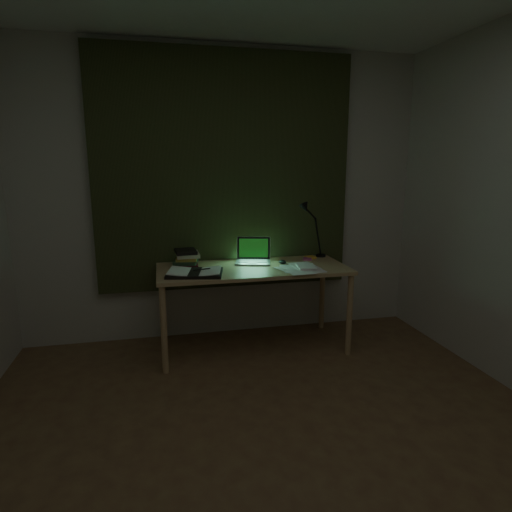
{
  "coord_description": "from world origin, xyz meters",
  "views": [
    {
      "loc": [
        -0.57,
        -1.73,
        1.52
      ],
      "look_at": [
        0.16,
        1.46,
        0.82
      ],
      "focal_mm": 30.0,
      "sensor_mm": 36.0,
      "label": 1
    }
  ],
  "objects_px": {
    "laptop": "(253,251)",
    "book_stack": "(187,258)",
    "desk": "(253,308)",
    "desk_lamp": "(321,230)",
    "loose_papers": "(300,267)",
    "open_textbook": "(195,272)"
  },
  "relations": [
    {
      "from": "laptop",
      "to": "book_stack",
      "type": "bearing_deg",
      "value": -166.66
    },
    {
      "from": "desk",
      "to": "book_stack",
      "type": "xyz_separation_m",
      "value": [
        -0.52,
        0.15,
        0.42
      ]
    },
    {
      "from": "book_stack",
      "to": "desk_lamp",
      "type": "height_order",
      "value": "desk_lamp"
    },
    {
      "from": "laptop",
      "to": "loose_papers",
      "type": "relative_size",
      "value": 0.99
    },
    {
      "from": "desk",
      "to": "book_stack",
      "type": "distance_m",
      "value": 0.69
    },
    {
      "from": "laptop",
      "to": "open_textbook",
      "type": "distance_m",
      "value": 0.59
    },
    {
      "from": "desk_lamp",
      "to": "laptop",
      "type": "bearing_deg",
      "value": -177.77
    },
    {
      "from": "loose_papers",
      "to": "desk_lamp",
      "type": "height_order",
      "value": "desk_lamp"
    },
    {
      "from": "open_textbook",
      "to": "book_stack",
      "type": "height_order",
      "value": "book_stack"
    },
    {
      "from": "loose_papers",
      "to": "desk",
      "type": "bearing_deg",
      "value": 162.6
    },
    {
      "from": "desk",
      "to": "laptop",
      "type": "height_order",
      "value": "laptop"
    },
    {
      "from": "laptop",
      "to": "desk",
      "type": "bearing_deg",
      "value": -87.65
    },
    {
      "from": "laptop",
      "to": "book_stack",
      "type": "relative_size",
      "value": 1.5
    },
    {
      "from": "open_textbook",
      "to": "desk_lamp",
      "type": "height_order",
      "value": "desk_lamp"
    },
    {
      "from": "laptop",
      "to": "open_textbook",
      "type": "bearing_deg",
      "value": -136.49
    },
    {
      "from": "desk",
      "to": "open_textbook",
      "type": "distance_m",
      "value": 0.62
    },
    {
      "from": "book_stack",
      "to": "open_textbook",
      "type": "bearing_deg",
      "value": -82.2
    },
    {
      "from": "open_textbook",
      "to": "loose_papers",
      "type": "relative_size",
      "value": 1.24
    },
    {
      "from": "open_textbook",
      "to": "desk_lamp",
      "type": "relative_size",
      "value": 0.84
    },
    {
      "from": "book_stack",
      "to": "loose_papers",
      "type": "bearing_deg",
      "value": -16.76
    },
    {
      "from": "desk",
      "to": "open_textbook",
      "type": "bearing_deg",
      "value": -163.65
    },
    {
      "from": "open_textbook",
      "to": "book_stack",
      "type": "bearing_deg",
      "value": 109.13
    }
  ]
}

